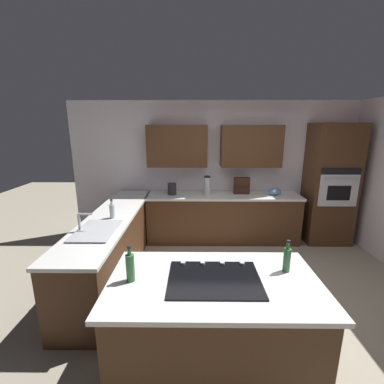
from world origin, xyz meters
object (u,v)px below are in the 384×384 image
Objects in this scene: kettle at (172,189)px; second_bottle at (287,259)px; spice_rack at (242,186)px; sink_unit at (96,230)px; dish_soap_bottle at (112,211)px; wall_oven at (330,185)px; blender at (207,187)px; oil_bottle at (130,267)px; mixing_bowl at (274,191)px; cooktop at (214,279)px.

second_bottle is at bearing 114.71° from kettle.
spice_rack is 1.06× the size of second_bottle.
sink_unit is 2.59× the size of dish_soap_bottle.
wall_oven is 2.25m from blender.
oil_bottle is at bearing 122.88° from sink_unit.
spice_rack reaches higher than kettle.
second_bottle is (0.68, 2.66, 0.05)m from mixing_bowl.
blender is (-0.07, -2.80, 0.14)m from cooktop.
spice_rack is at bearing -176.86° from kettle.
mixing_bowl is (1.00, -0.01, -0.13)m from wall_oven.
kettle is at bearing -113.65° from sink_unit.
sink_unit is 1.94m from kettle.
mixing_bowl is at bearing -153.66° from dish_soap_bottle.
second_bottle is (-1.94, 1.36, 0.01)m from dish_soap_bottle.
second_bottle is (-0.64, -0.14, 0.11)m from cooktop.
blender is (2.25, -0.01, -0.05)m from wall_oven.
sink_unit reaches higher than cooktop.
blender is 1.30× the size of dish_soap_bottle.
cooktop is at bearing -178.09° from oil_bottle.
kettle is at bearing 3.14° from spice_rack.
dish_soap_bottle is at bearing -35.03° from second_bottle.
dish_soap_bottle is 2.37m from second_bottle.
oil_bottle is (0.75, 2.82, -0.02)m from blender.
blender is 0.65m from kettle.
dish_soap_bottle is (3.62, 1.28, -0.09)m from wall_oven.
wall_oven is at bearing -122.33° from second_bottle.
oil_bottle reaches higher than cooktop.
cooktop is 2.16× the size of blender.
wall_oven is 3.13m from second_bottle.
oil_bottle is at bearing 6.85° from second_bottle.
second_bottle is at bearing 88.41° from spice_rack.
sink_unit is 3.21m from mixing_bowl.
spice_rack is (1.60, -0.08, -0.04)m from wall_oven.
second_bottle is at bearing -173.15° from oil_bottle.
sink_unit reaches higher than mixing_bowl.
wall_oven is 7.03× the size of oil_bottle.
dish_soap_bottle is at bearing 26.34° from mixing_bowl.
second_bottle is (-1.22, 2.66, 0.01)m from kettle.
wall_oven is at bearing 179.75° from kettle.
mixing_bowl is 0.88× the size of dish_soap_bottle.
spice_rack is at bearing -91.59° from second_bottle.
spice_rack is at bearing -6.78° from mixing_bowl.
wall_oven reaches higher than cooktop.
blender is 1.89m from dish_soap_bottle.
spice_rack reaches higher than mixing_bowl.
wall_oven reaches higher than blender.
dish_soap_bottle is (1.30, -1.50, 0.10)m from cooktop.
cooktop is at bearing 75.99° from spice_rack.
cooktop is 3.09m from mixing_bowl.
kettle is at bearing -119.03° from dish_soap_bottle.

